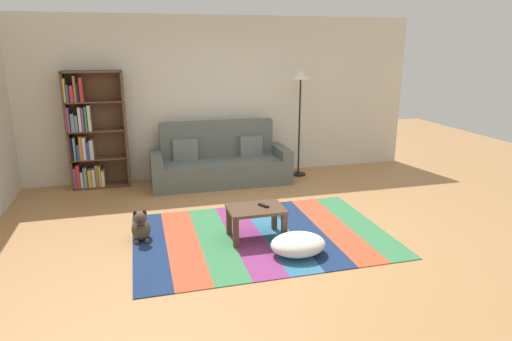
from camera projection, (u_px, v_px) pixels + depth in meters
name	position (u px, v px, depth m)	size (l,w,h in m)	color
ground_plane	(266.00, 226.00, 5.64)	(14.00, 14.00, 0.00)	#B27F4C
back_wall	(225.00, 98.00, 7.64)	(6.80, 0.10, 2.70)	silver
rug	(261.00, 235.00, 5.36)	(3.01, 2.09, 0.01)	navy
couch	(220.00, 163.00, 7.37)	(2.26, 0.80, 1.00)	#59605B
bookshelf	(90.00, 135.00, 6.99)	(0.90, 0.28, 1.85)	brown
coffee_table	(256.00, 214.00, 5.21)	(0.65, 0.47, 0.38)	#513826
pouf	(298.00, 244.00, 4.84)	(0.61, 0.49, 0.23)	white
dog	(141.00, 227.00, 5.20)	(0.22, 0.35, 0.40)	#473D33
standing_lamp	(300.00, 89.00, 7.47)	(0.32, 0.32, 1.81)	black
tv_remote	(263.00, 206.00, 5.22)	(0.04, 0.15, 0.02)	black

